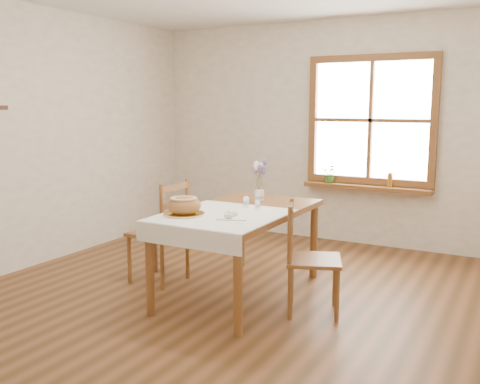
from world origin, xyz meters
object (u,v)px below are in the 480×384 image
object	(u,v)px
dining_table	(240,219)
chair_right	(314,258)
flower_vase	(259,196)
chair_left	(158,231)
bread_plate	(184,214)

from	to	relation	value
dining_table	chair_right	world-z (taller)	chair_right
dining_table	flower_vase	xyz separation A→B (m)	(-0.03, 0.43, 0.13)
chair_left	bread_plate	world-z (taller)	chair_left
bread_plate	dining_table	bearing A→B (deg)	61.01
chair_left	flower_vase	size ratio (longest dim) A/B	9.89
chair_right	dining_table	bearing A→B (deg)	61.95
chair_left	flower_vase	bearing A→B (deg)	122.00
chair_left	dining_table	bearing A→B (deg)	94.58
chair_left	bread_plate	xyz separation A→B (m)	(0.58, -0.41, 0.29)
chair_right	flower_vase	world-z (taller)	chair_right
chair_left	chair_right	world-z (taller)	chair_left
chair_right	bread_plate	bearing A→B (deg)	89.99
dining_table	flower_vase	size ratio (longest dim) A/B	16.64
chair_right	flower_vase	distance (m)	0.96
chair_right	flower_vase	bearing A→B (deg)	33.78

